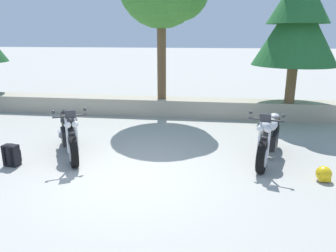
% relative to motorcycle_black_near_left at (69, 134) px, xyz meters
% --- Properties ---
extents(ground_plane, '(120.00, 120.00, 0.00)m').
position_rel_motorcycle_black_near_left_xyz_m(ground_plane, '(1.54, -0.86, -0.49)').
color(ground_plane, '#A3A099').
extents(stone_wall, '(36.00, 0.80, 0.55)m').
position_rel_motorcycle_black_near_left_xyz_m(stone_wall, '(1.54, 3.94, -0.21)').
color(stone_wall, '#A89E89').
rests_on(stone_wall, ground).
extents(motorcycle_black_near_left, '(1.20, 1.87, 1.18)m').
position_rel_motorcycle_black_near_left_xyz_m(motorcycle_black_near_left, '(0.00, 0.00, 0.00)').
color(motorcycle_black_near_left, black).
rests_on(motorcycle_black_near_left, ground).
extents(motorcycle_silver_centre, '(0.92, 2.01, 1.18)m').
position_rel_motorcycle_black_near_left_xyz_m(motorcycle_silver_centre, '(4.26, 0.27, 0.00)').
color(motorcycle_silver_centre, black).
rests_on(motorcycle_silver_centre, ground).
extents(rider_backpack, '(0.32, 0.29, 0.47)m').
position_rel_motorcycle_black_near_left_xyz_m(rider_backpack, '(-0.92, -0.74, -0.24)').
color(rider_backpack, black).
rests_on(rider_backpack, ground).
extents(rider_helmet, '(0.28, 0.28, 0.28)m').
position_rel_motorcycle_black_near_left_xyz_m(rider_helmet, '(5.12, -0.64, -0.35)').
color(rider_helmet, yellow).
rests_on(rider_helmet, ground).
extents(pine_tree_mid_right, '(2.45, 2.45, 4.44)m').
position_rel_motorcycle_black_near_left_xyz_m(pine_tree_mid_right, '(5.42, 3.76, 2.59)').
color(pine_tree_mid_right, brown).
rests_on(pine_tree_mid_right, stone_wall).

